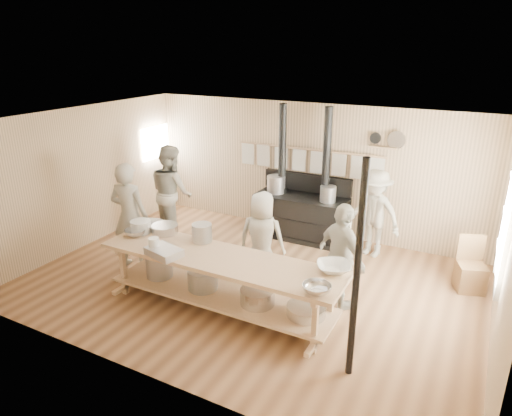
{
  "coord_description": "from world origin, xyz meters",
  "views": [
    {
      "loc": [
        3.13,
        -5.75,
        3.66
      ],
      "look_at": [
        -0.0,
        0.2,
        1.22
      ],
      "focal_mm": 32.0,
      "sensor_mm": 36.0,
      "label": 1
    }
  ],
  "objects_px": {
    "roasting_pan": "(164,252)",
    "cook_by_window": "(374,213)",
    "cook_center": "(262,238)",
    "cook_left": "(172,192)",
    "cook_right": "(341,257)",
    "prep_table": "(220,277)",
    "chair": "(470,274)",
    "cook_far_left": "(130,216)",
    "stove": "(301,212)"
  },
  "relations": [
    {
      "from": "roasting_pan",
      "to": "cook_by_window",
      "type": "bearing_deg",
      "value": 55.76
    },
    {
      "from": "stove",
      "to": "roasting_pan",
      "type": "distance_m",
      "value": 3.44
    },
    {
      "from": "cook_left",
      "to": "roasting_pan",
      "type": "relative_size",
      "value": 3.74
    },
    {
      "from": "cook_by_window",
      "to": "roasting_pan",
      "type": "height_order",
      "value": "cook_by_window"
    },
    {
      "from": "cook_far_left",
      "to": "cook_by_window",
      "type": "bearing_deg",
      "value": -156.41
    },
    {
      "from": "prep_table",
      "to": "cook_left",
      "type": "xyz_separation_m",
      "value": [
        -2.23,
        1.84,
        0.41
      ]
    },
    {
      "from": "cook_left",
      "to": "chair",
      "type": "relative_size",
      "value": 2.15
    },
    {
      "from": "cook_far_left",
      "to": "cook_left",
      "type": "bearing_deg",
      "value": -93.17
    },
    {
      "from": "cook_left",
      "to": "cook_by_window",
      "type": "relative_size",
      "value": 1.16
    },
    {
      "from": "stove",
      "to": "cook_by_window",
      "type": "xyz_separation_m",
      "value": [
        1.46,
        -0.17,
        0.28
      ]
    },
    {
      "from": "cook_by_window",
      "to": "roasting_pan",
      "type": "relative_size",
      "value": 3.22
    },
    {
      "from": "cook_far_left",
      "to": "chair",
      "type": "height_order",
      "value": "cook_far_left"
    },
    {
      "from": "prep_table",
      "to": "cook_far_left",
      "type": "height_order",
      "value": "cook_far_left"
    },
    {
      "from": "stove",
      "to": "cook_far_left",
      "type": "xyz_separation_m",
      "value": [
        -2.07,
        -2.53,
        0.4
      ]
    },
    {
      "from": "cook_center",
      "to": "roasting_pan",
      "type": "xyz_separation_m",
      "value": [
        -0.85,
        -1.36,
        0.15
      ]
    },
    {
      "from": "cook_right",
      "to": "roasting_pan",
      "type": "distance_m",
      "value": 2.51
    },
    {
      "from": "cook_far_left",
      "to": "cook_center",
      "type": "distance_m",
      "value": 2.29
    },
    {
      "from": "cook_center",
      "to": "prep_table",
      "type": "bearing_deg",
      "value": 70.4
    },
    {
      "from": "cook_far_left",
      "to": "cook_left",
      "type": "xyz_separation_m",
      "value": [
        -0.17,
        1.36,
        0.01
      ]
    },
    {
      "from": "cook_center",
      "to": "roasting_pan",
      "type": "relative_size",
      "value": 3.05
    },
    {
      "from": "cook_far_left",
      "to": "roasting_pan",
      "type": "relative_size",
      "value": 3.71
    },
    {
      "from": "cook_far_left",
      "to": "chair",
      "type": "relative_size",
      "value": 2.13
    },
    {
      "from": "prep_table",
      "to": "cook_left",
      "type": "distance_m",
      "value": 2.92
    },
    {
      "from": "stove",
      "to": "cook_right",
      "type": "bearing_deg",
      "value": -55.09
    },
    {
      "from": "prep_table",
      "to": "cook_far_left",
      "type": "relative_size",
      "value": 1.95
    },
    {
      "from": "prep_table",
      "to": "cook_center",
      "type": "xyz_separation_m",
      "value": [
        0.15,
        1.03,
        0.24
      ]
    },
    {
      "from": "chair",
      "to": "cook_far_left",
      "type": "bearing_deg",
      "value": 179.99
    },
    {
      "from": "prep_table",
      "to": "roasting_pan",
      "type": "xyz_separation_m",
      "value": [
        -0.7,
        -0.33,
        0.38
      ]
    },
    {
      "from": "cook_left",
      "to": "cook_far_left",
      "type": "bearing_deg",
      "value": 124.94
    },
    {
      "from": "cook_far_left",
      "to": "cook_right",
      "type": "xyz_separation_m",
      "value": [
        3.56,
        0.39,
        -0.12
      ]
    },
    {
      "from": "stove",
      "to": "cook_center",
      "type": "xyz_separation_m",
      "value": [
        0.15,
        -1.99,
        0.24
      ]
    },
    {
      "from": "cook_by_window",
      "to": "chair",
      "type": "distance_m",
      "value": 1.85
    },
    {
      "from": "cook_right",
      "to": "chair",
      "type": "bearing_deg",
      "value": -105.63
    },
    {
      "from": "roasting_pan",
      "to": "stove",
      "type": "bearing_deg",
      "value": 78.18
    },
    {
      "from": "cook_by_window",
      "to": "roasting_pan",
      "type": "xyz_separation_m",
      "value": [
        -2.16,
        -3.18,
        0.1
      ]
    },
    {
      "from": "cook_by_window",
      "to": "cook_center",
      "type": "bearing_deg",
      "value": -108.38
    },
    {
      "from": "stove",
      "to": "cook_by_window",
      "type": "bearing_deg",
      "value": -6.53
    },
    {
      "from": "stove",
      "to": "chair",
      "type": "distance_m",
      "value": 3.24
    },
    {
      "from": "cook_by_window",
      "to": "chair",
      "type": "height_order",
      "value": "cook_by_window"
    },
    {
      "from": "cook_center",
      "to": "chair",
      "type": "xyz_separation_m",
      "value": [
        3.0,
        1.28,
        -0.5
      ]
    },
    {
      "from": "cook_by_window",
      "to": "cook_far_left",
      "type": "bearing_deg",
      "value": -128.68
    },
    {
      "from": "cook_center",
      "to": "chair",
      "type": "bearing_deg",
      "value": -168.12
    },
    {
      "from": "chair",
      "to": "cook_right",
      "type": "bearing_deg",
      "value": -158.41
    },
    {
      "from": "cook_left",
      "to": "cook_right",
      "type": "relative_size",
      "value": 1.17
    },
    {
      "from": "prep_table",
      "to": "cook_right",
      "type": "height_order",
      "value": "cook_right"
    },
    {
      "from": "prep_table",
      "to": "roasting_pan",
      "type": "height_order",
      "value": "roasting_pan"
    },
    {
      "from": "prep_table",
      "to": "roasting_pan",
      "type": "bearing_deg",
      "value": -154.7
    },
    {
      "from": "cook_center",
      "to": "roasting_pan",
      "type": "height_order",
      "value": "cook_center"
    },
    {
      "from": "cook_far_left",
      "to": "chair",
      "type": "distance_m",
      "value": 5.57
    },
    {
      "from": "stove",
      "to": "roasting_pan",
      "type": "height_order",
      "value": "stove"
    }
  ]
}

